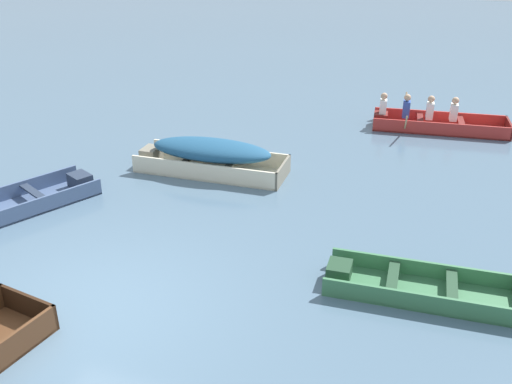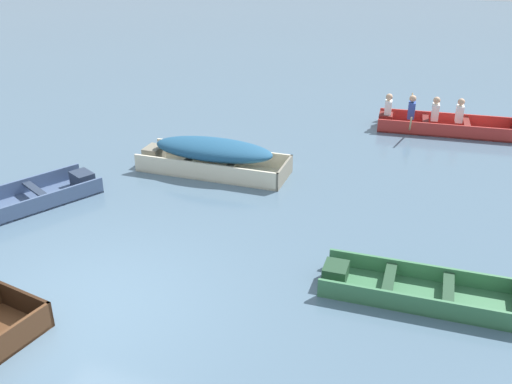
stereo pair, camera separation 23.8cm
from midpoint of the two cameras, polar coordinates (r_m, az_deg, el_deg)
ground_plane at (r=8.70m, az=-15.78°, el=-11.11°), size 80.00×80.00×0.00m
skiff_cream_near_moored at (r=12.61m, az=-3.90°, el=3.90°), size 3.35×1.19×0.73m
skiff_green_mid_moored at (r=8.92m, az=15.81°, el=-9.32°), size 2.86×1.04×0.30m
skiff_slate_blue_far_moored at (r=11.97m, az=-22.06°, el=-0.92°), size 2.45×3.46×0.33m
rowboat_red_with_crew at (r=16.03m, az=17.92°, el=6.66°), size 3.58×2.31×0.91m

